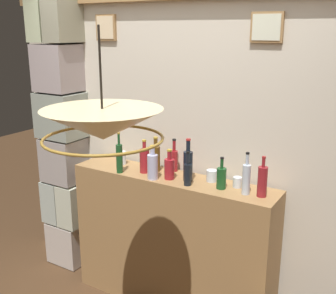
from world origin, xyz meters
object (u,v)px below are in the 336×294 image
(liquor_bottle_tequila, at_px, (119,158))
(liquor_bottle_rum, at_px, (188,173))
(glass_tumbler_rocks, at_px, (237,182))
(pendant_lamp, at_px, (103,126))
(liquor_bottle_bourbon, at_px, (156,158))
(liquor_bottle_vodka, at_px, (169,168))
(glass_tumbler_shot, at_px, (212,176))
(liquor_bottle_whiskey, at_px, (144,160))
(liquor_bottle_brandy, at_px, (188,165))
(glass_tumbler_highball, at_px, (122,158))
(liquor_bottle_rye, at_px, (262,181))
(liquor_bottle_scotch, at_px, (246,178))
(liquor_bottle_amaro, at_px, (221,177))
(liquor_bottle_gin, at_px, (174,159))
(liquor_bottle_port, at_px, (153,166))

(liquor_bottle_tequila, relative_size, liquor_bottle_rum, 1.28)
(liquor_bottle_rum, bearing_deg, glass_tumbler_rocks, 24.83)
(pendant_lamp, bearing_deg, liquor_bottle_bourbon, 108.37)
(liquor_bottle_vodka, bearing_deg, glass_tumbler_shot, 21.78)
(liquor_bottle_whiskey, xyz_separation_m, liquor_bottle_brandy, (0.38, 0.01, 0.02))
(liquor_bottle_vodka, height_order, glass_tumbler_highball, liquor_bottle_vodka)
(liquor_bottle_rye, bearing_deg, liquor_bottle_scotch, -171.29)
(liquor_bottle_scotch, relative_size, liquor_bottle_rum, 1.17)
(liquor_bottle_bourbon, height_order, liquor_bottle_amaro, liquor_bottle_bourbon)
(liquor_bottle_vodka, distance_m, liquor_bottle_rye, 0.71)
(liquor_bottle_rye, relative_size, liquor_bottle_rum, 1.11)
(liquor_bottle_scotch, xyz_separation_m, liquor_bottle_rum, (-0.42, -0.06, -0.02))
(liquor_bottle_bourbon, height_order, glass_tumbler_highball, liquor_bottle_bourbon)
(liquor_bottle_brandy, bearing_deg, pendant_lamp, -89.21)
(liquor_bottle_vodka, xyz_separation_m, liquor_bottle_rye, (0.71, 0.03, 0.02))
(liquor_bottle_whiskey, relative_size, glass_tumbler_highball, 2.43)
(liquor_bottle_vodka, bearing_deg, glass_tumbler_rocks, 11.76)
(liquor_bottle_gin, relative_size, liquor_bottle_brandy, 0.82)
(liquor_bottle_whiskey, xyz_separation_m, glass_tumbler_highball, (-0.28, 0.07, -0.05))
(liquor_bottle_vodka, distance_m, glass_tumbler_rocks, 0.52)
(liquor_bottle_vodka, xyz_separation_m, liquor_bottle_amaro, (0.42, 0.02, -0.01))
(liquor_bottle_amaro, xyz_separation_m, glass_tumbler_shot, (-0.12, 0.10, -0.04))
(glass_tumbler_rocks, height_order, glass_tumbler_highball, glass_tumbler_highball)
(pendant_lamp, bearing_deg, liquor_bottle_brandy, 90.79)
(liquor_bottle_vodka, relative_size, liquor_bottle_brandy, 0.72)
(liquor_bottle_brandy, xyz_separation_m, glass_tumbler_rocks, (0.37, 0.07, -0.09))
(liquor_bottle_port, distance_m, glass_tumbler_shot, 0.45)
(liquor_bottle_whiskey, height_order, liquor_bottle_brandy, liquor_bottle_brandy)
(liquor_bottle_brandy, distance_m, pendant_lamp, 1.07)
(glass_tumbler_rocks, height_order, glass_tumbler_shot, glass_tumbler_shot)
(liquor_bottle_port, height_order, liquor_bottle_rum, liquor_bottle_port)
(liquor_bottle_amaro, bearing_deg, pendant_lamp, -105.80)
(liquor_bottle_amaro, bearing_deg, glass_tumbler_rocks, 43.55)
(liquor_bottle_brandy, height_order, glass_tumbler_shot, liquor_bottle_brandy)
(liquor_bottle_scotch, xyz_separation_m, pendant_lamp, (-0.45, -0.93, 0.50))
(liquor_bottle_rye, bearing_deg, liquor_bottle_tequila, -174.27)
(glass_tumbler_rocks, bearing_deg, liquor_bottle_rum, -155.17)
(liquor_bottle_rye, relative_size, glass_tumbler_rocks, 3.76)
(liquor_bottle_scotch, distance_m, glass_tumbler_highball, 1.14)
(liquor_bottle_tequila, distance_m, liquor_bottle_amaro, 0.83)
(liquor_bottle_rye, xyz_separation_m, glass_tumbler_rocks, (-0.21, 0.07, -0.07))
(liquor_bottle_gin, distance_m, glass_tumbler_highball, 0.47)
(liquor_bottle_scotch, relative_size, liquor_bottle_amaro, 1.28)
(liquor_bottle_port, height_order, liquor_bottle_amaro, liquor_bottle_port)
(liquor_bottle_scotch, distance_m, pendant_lamp, 1.15)
(glass_tumbler_highball, distance_m, glass_tumbler_shot, 0.83)
(liquor_bottle_brandy, distance_m, glass_tumbler_rocks, 0.38)
(liquor_bottle_amaro, bearing_deg, liquor_bottle_bourbon, 172.58)
(liquor_bottle_scotch, height_order, liquor_bottle_tequila, liquor_bottle_tequila)
(liquor_bottle_tequila, relative_size, pendant_lamp, 0.51)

